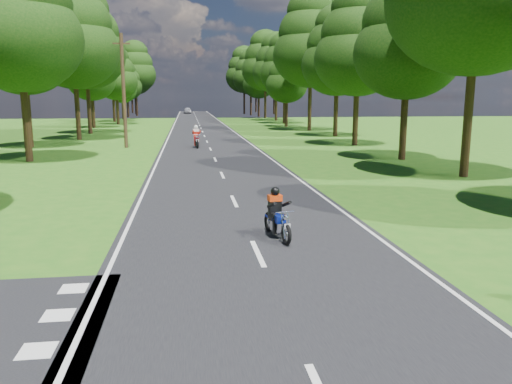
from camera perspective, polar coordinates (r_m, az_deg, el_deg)
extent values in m
plane|color=#286316|center=(9.93, 1.84, -10.62)|extent=(160.00, 160.00, 0.00)
cube|color=black|center=(59.24, -6.31, 7.25)|extent=(7.00, 140.00, 0.02)
cube|color=silver|center=(11.78, 0.21, -6.99)|extent=(0.12, 2.00, 0.01)
cube|color=silver|center=(17.55, -2.52, -1.04)|extent=(0.12, 2.00, 0.01)
cube|color=silver|center=(23.44, -3.88, 1.95)|extent=(0.12, 2.00, 0.01)
cube|color=silver|center=(29.37, -4.69, 3.73)|extent=(0.12, 2.00, 0.01)
cube|color=silver|center=(35.33, -5.23, 4.92)|extent=(0.12, 2.00, 0.01)
cube|color=silver|center=(41.30, -5.62, 5.76)|extent=(0.12, 2.00, 0.01)
cube|color=silver|center=(47.27, -5.91, 6.39)|extent=(0.12, 2.00, 0.01)
cube|color=silver|center=(53.25, -6.13, 6.88)|extent=(0.12, 2.00, 0.01)
cube|color=silver|center=(59.24, -6.31, 7.27)|extent=(0.12, 2.00, 0.01)
cube|color=silver|center=(65.23, -6.46, 7.58)|extent=(0.12, 2.00, 0.01)
cube|color=silver|center=(71.22, -6.58, 7.85)|extent=(0.12, 2.00, 0.01)
cube|color=silver|center=(77.21, -6.69, 8.07)|extent=(0.12, 2.00, 0.01)
cube|color=silver|center=(83.20, -6.78, 8.26)|extent=(0.12, 2.00, 0.01)
cube|color=silver|center=(89.20, -6.85, 8.43)|extent=(0.12, 2.00, 0.01)
cube|color=silver|center=(95.19, -6.92, 8.57)|extent=(0.12, 2.00, 0.01)
cube|color=silver|center=(101.19, -6.98, 8.70)|extent=(0.12, 2.00, 0.01)
cube|color=silver|center=(107.18, -7.03, 8.81)|extent=(0.12, 2.00, 0.01)
cube|color=silver|center=(113.18, -7.08, 8.91)|extent=(0.12, 2.00, 0.01)
cube|color=silver|center=(119.17, -7.12, 9.00)|extent=(0.12, 2.00, 0.01)
cube|color=silver|center=(125.17, -7.16, 9.09)|extent=(0.12, 2.00, 0.01)
cube|color=silver|center=(59.24, -9.53, 7.18)|extent=(0.10, 140.00, 0.01)
cube|color=silver|center=(59.42, -3.11, 7.32)|extent=(0.10, 140.00, 0.01)
cube|color=silver|center=(8.19, -23.74, -16.26)|extent=(0.50, 0.50, 0.01)
cube|color=silver|center=(9.24, -21.70, -12.95)|extent=(0.50, 0.50, 0.01)
cube|color=silver|center=(10.32, -20.12, -10.31)|extent=(0.50, 0.50, 0.01)
cylinder|color=black|center=(31.24, -24.73, 6.77)|extent=(0.40, 0.40, 3.91)
ellipsoid|color=#10330B|center=(31.36, -25.44, 15.57)|extent=(6.85, 6.85, 5.82)
ellipsoid|color=#10330B|center=(31.60, -25.74, 19.00)|extent=(5.87, 5.87, 4.99)
cylinder|color=black|center=(39.98, -24.52, 7.37)|extent=(0.40, 0.40, 3.79)
ellipsoid|color=#10330B|center=(40.05, -25.06, 14.04)|extent=(6.64, 6.64, 5.64)
ellipsoid|color=#10330B|center=(40.23, -25.28, 16.66)|extent=(5.69, 5.69, 4.84)
cylinder|color=black|center=(45.68, -19.70, 8.35)|extent=(0.40, 0.40, 4.32)
ellipsoid|color=#10330B|center=(45.82, -20.14, 15.00)|extent=(7.56, 7.56, 6.42)
ellipsoid|color=#10330B|center=(46.04, -20.31, 17.60)|extent=(6.48, 6.48, 5.51)
cylinder|color=black|center=(53.12, -18.52, 8.73)|extent=(0.40, 0.40, 4.40)
ellipsoid|color=#10330B|center=(53.25, -18.88, 14.56)|extent=(7.71, 7.71, 6.55)
ellipsoid|color=#10330B|center=(53.45, -19.03, 16.85)|extent=(6.60, 6.60, 5.61)
ellipsoid|color=#10330B|center=(53.74, -19.18, 19.12)|extent=(4.95, 4.95, 4.21)
cylinder|color=black|center=(62.90, -18.10, 8.44)|extent=(0.40, 0.40, 3.20)
ellipsoid|color=#10330B|center=(62.89, -18.32, 12.03)|extent=(5.60, 5.60, 4.76)
ellipsoid|color=#10330B|center=(62.96, -18.40, 13.44)|extent=(4.80, 4.80, 4.08)
ellipsoid|color=#10330B|center=(63.07, -18.49, 14.86)|extent=(3.60, 3.60, 3.06)
cylinder|color=black|center=(69.90, -15.52, 8.78)|extent=(0.40, 0.40, 3.22)
ellipsoid|color=#10330B|center=(69.90, -15.69, 12.02)|extent=(5.64, 5.64, 4.79)
ellipsoid|color=#10330B|center=(69.96, -15.76, 13.31)|extent=(4.83, 4.83, 4.11)
ellipsoid|color=#10330B|center=(70.06, -15.82, 14.59)|extent=(3.62, 3.62, 3.08)
cylinder|color=black|center=(77.79, -15.92, 9.07)|extent=(0.40, 0.40, 3.61)
ellipsoid|color=#10330B|center=(77.81, -16.09, 12.33)|extent=(6.31, 6.31, 5.37)
ellipsoid|color=#10330B|center=(77.89, -16.16, 13.63)|extent=(5.41, 5.41, 4.60)
ellipsoid|color=#10330B|center=(78.01, -16.23, 14.91)|extent=(4.06, 4.06, 3.45)
cylinder|color=black|center=(85.51, -14.94, 8.92)|extent=(0.40, 0.40, 2.67)
ellipsoid|color=#10330B|center=(85.49, -15.05, 11.12)|extent=(4.67, 4.67, 3.97)
ellipsoid|color=#10330B|center=(85.51, -15.09, 11.99)|extent=(4.00, 4.00, 3.40)
ellipsoid|color=#10330B|center=(85.56, -15.14, 12.86)|extent=(3.00, 3.00, 2.55)
cylinder|color=black|center=(94.63, -14.42, 9.22)|extent=(0.40, 0.40, 3.09)
ellipsoid|color=#10330B|center=(94.62, -14.53, 11.52)|extent=(5.40, 5.40, 4.59)
ellipsoid|color=#10330B|center=(94.66, -14.57, 12.43)|extent=(4.63, 4.63, 3.93)
ellipsoid|color=#10330B|center=(94.72, -14.61, 13.34)|extent=(3.47, 3.47, 2.95)
cylinder|color=black|center=(101.00, -13.48, 9.74)|extent=(0.40, 0.40, 4.48)
ellipsoid|color=#10330B|center=(101.07, -13.62, 12.86)|extent=(7.84, 7.84, 6.66)
ellipsoid|color=#10330B|center=(101.18, -13.68, 14.10)|extent=(6.72, 6.72, 5.71)
ellipsoid|color=#10330B|center=(101.34, -13.73, 15.33)|extent=(5.04, 5.04, 4.28)
cylinder|color=black|center=(110.03, -13.57, 9.70)|extent=(0.40, 0.40, 4.09)
ellipsoid|color=#10330B|center=(110.08, -13.69, 12.32)|extent=(7.16, 7.16, 6.09)
ellipsoid|color=#10330B|center=(110.16, -13.74, 13.36)|extent=(6.14, 6.14, 5.22)
ellipsoid|color=#10330B|center=(110.28, -13.79, 14.39)|extent=(4.61, 4.61, 3.92)
cylinder|color=black|center=(24.81, 23.00, 6.85)|extent=(0.40, 0.40, 4.56)
cylinder|color=black|center=(30.53, 16.49, 6.85)|extent=(0.40, 0.40, 3.49)
ellipsoid|color=#10330B|center=(30.57, 16.93, 14.91)|extent=(6.12, 6.12, 5.20)
ellipsoid|color=#10330B|center=(30.75, 17.11, 18.07)|extent=(5.24, 5.24, 4.46)
cylinder|color=black|center=(38.84, 11.30, 7.98)|extent=(0.40, 0.40, 3.69)
ellipsoid|color=#10330B|center=(38.90, 11.56, 14.68)|extent=(6.46, 6.46, 5.49)
ellipsoid|color=#10330B|center=(39.07, 11.66, 17.31)|extent=(5.54, 5.54, 4.71)
ellipsoid|color=#10330B|center=(39.32, 11.77, 19.92)|extent=(4.15, 4.15, 3.53)
cylinder|color=black|center=(47.58, 9.09, 8.57)|extent=(0.40, 0.40, 3.74)
ellipsoid|color=#10330B|center=(47.64, 9.26, 14.12)|extent=(6.55, 6.55, 5.57)
ellipsoid|color=#10330B|center=(47.78, 9.33, 16.30)|extent=(5.62, 5.62, 4.77)
ellipsoid|color=#10330B|center=(47.99, 9.40, 18.47)|extent=(4.21, 4.21, 3.58)
cylinder|color=black|center=(55.46, 6.15, 9.41)|extent=(0.40, 0.40, 4.64)
ellipsoid|color=#10330B|center=(55.62, 6.27, 15.30)|extent=(8.12, 8.12, 6.91)
ellipsoid|color=#10330B|center=(55.84, 6.32, 17.62)|extent=(6.96, 6.96, 5.92)
ellipsoid|color=#10330B|center=(56.16, 6.37, 19.91)|extent=(5.22, 5.22, 4.44)
cylinder|color=black|center=(62.26, 3.48, 8.80)|extent=(0.40, 0.40, 2.91)
ellipsoid|color=#10330B|center=(62.23, 3.51, 12.09)|extent=(5.09, 5.09, 4.33)
ellipsoid|color=#10330B|center=(62.28, 3.53, 13.40)|extent=(4.36, 4.36, 3.71)
ellipsoid|color=#10330B|center=(62.36, 3.54, 14.70)|extent=(3.27, 3.27, 2.78)
cylinder|color=black|center=(69.81, 3.27, 9.41)|extent=(0.40, 0.40, 3.88)
ellipsoid|color=#10330B|center=(69.86, 3.31, 13.33)|extent=(6.78, 6.78, 5.77)
ellipsoid|color=#10330B|center=(69.97, 3.33, 14.88)|extent=(5.81, 5.81, 4.94)
ellipsoid|color=#10330B|center=(70.13, 3.34, 16.42)|extent=(4.36, 4.36, 3.71)
cylinder|color=black|center=(78.20, 2.31, 9.68)|extent=(0.40, 0.40, 4.18)
ellipsoid|color=#10330B|center=(78.26, 2.34, 13.45)|extent=(7.31, 7.31, 6.21)
ellipsoid|color=#10330B|center=(78.38, 2.35, 14.94)|extent=(6.27, 6.27, 5.33)
ellipsoid|color=#10330B|center=(78.56, 2.36, 16.42)|extent=(4.70, 4.70, 4.00)
cylinder|color=black|center=(86.98, 1.07, 9.95)|extent=(0.40, 0.40, 4.63)
ellipsoid|color=#10330B|center=(87.08, 1.08, 13.71)|extent=(8.11, 8.11, 6.89)
ellipsoid|color=#10330B|center=(87.23, 1.09, 15.19)|extent=(6.95, 6.95, 5.91)
ellipsoid|color=#10330B|center=(87.43, 1.09, 16.66)|extent=(5.21, 5.21, 4.43)
cylinder|color=black|center=(94.18, 0.31, 9.63)|extent=(0.40, 0.40, 3.36)
ellipsoid|color=#10330B|center=(94.19, 0.31, 12.15)|extent=(5.88, 5.88, 5.00)
ellipsoid|color=#10330B|center=(94.24, 0.31, 13.15)|extent=(5.04, 5.04, 4.29)
ellipsoid|color=#10330B|center=(94.32, 0.31, 14.14)|extent=(3.78, 3.78, 3.21)
cylinder|color=black|center=(101.26, -0.59, 9.92)|extent=(0.40, 0.40, 4.09)
ellipsoid|color=#10330B|center=(101.31, -0.60, 12.77)|extent=(7.15, 7.15, 6.08)
ellipsoid|color=#10330B|center=(101.40, -0.60, 13.89)|extent=(6.13, 6.13, 5.21)
ellipsoid|color=#10330B|center=(101.52, -0.60, 15.01)|extent=(4.60, 4.60, 3.91)
cylinder|color=black|center=(108.91, -1.35, 10.09)|extent=(0.40, 0.40, 4.48)
ellipsoid|color=#10330B|center=(108.98, -1.37, 12.99)|extent=(7.84, 7.84, 6.66)
ellipsoid|color=#10330B|center=(109.08, -1.37, 14.13)|extent=(6.72, 6.72, 5.71)
ellipsoid|color=#10330B|center=(109.23, -1.38, 15.28)|extent=(5.04, 5.04, 4.28)
cylinder|color=black|center=(119.77, -13.95, 9.69)|extent=(0.40, 0.40, 3.84)
ellipsoid|color=#10330B|center=(119.80, -14.06, 11.95)|extent=(6.72, 6.72, 5.71)
ellipsoid|color=#10330B|center=(119.86, -14.10, 12.84)|extent=(5.76, 5.76, 4.90)
ellipsoid|color=#10330B|center=(119.95, -14.14, 13.73)|extent=(4.32, 4.32, 3.67)
cylinder|color=black|center=(122.25, 0.00, 10.09)|extent=(0.40, 0.40, 4.16)
ellipsoid|color=#10330B|center=(122.29, 0.00, 12.49)|extent=(7.28, 7.28, 6.19)
ellipsoid|color=#10330B|center=(122.36, 0.00, 13.44)|extent=(6.24, 6.24, 5.30)
ellipsoid|color=#10330B|center=(122.47, 0.00, 14.39)|extent=(4.68, 4.68, 3.98)
cylinder|color=black|center=(105.12, -15.90, 9.39)|extent=(0.40, 0.40, 3.52)
ellipsoid|color=#10330B|center=(105.13, -16.02, 11.75)|extent=(6.16, 6.16, 5.24)
ellipsoid|color=#10330B|center=(105.19, -16.07, 12.69)|extent=(5.28, 5.28, 4.49)
ellipsoid|color=#10330B|center=(105.27, -16.12, 13.62)|extent=(3.96, 3.96, 3.37)
cylinder|color=black|center=(108.71, 2.08, 10.08)|extent=(0.40, 0.40, 4.48)
ellipsoid|color=#10330B|center=(108.78, 2.10, 12.99)|extent=(7.84, 7.84, 6.66)
ellipsoid|color=#10330B|center=(108.89, 2.10, 14.13)|extent=(6.72, 6.72, 5.71)
ellipsoid|color=#10330B|center=(109.04, 2.11, 15.28)|extent=(5.04, 5.04, 4.28)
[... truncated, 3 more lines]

